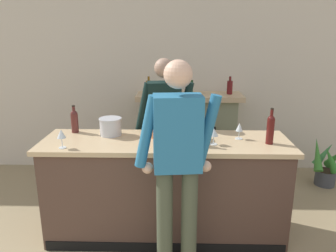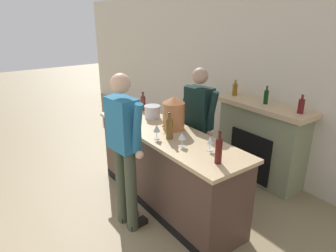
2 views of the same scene
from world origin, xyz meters
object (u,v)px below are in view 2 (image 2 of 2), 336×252
fireplace_stone (260,141)px  wine_glass_front_right (210,141)px  ice_bucket_steel (152,112)px  copper_dispenser (174,113)px  wine_bottle_rose_blush (143,102)px  wine_glass_front_left (115,108)px  wine_bottle_merlot_tall (219,149)px  wine_glass_back_row (157,129)px  person_customer (124,147)px  wine_glass_near_bucket (182,137)px  person_bartender (198,125)px  wine_bottle_port_short (169,127)px

fireplace_stone → wine_glass_front_right: 1.62m
ice_bucket_steel → copper_dispenser: bearing=-2.0°
wine_bottle_rose_blush → wine_glass_front_left: 0.48m
wine_bottle_merlot_tall → wine_glass_back_row: bearing=-170.3°
person_customer → wine_glass_near_bucket: size_ratio=11.80×
wine_bottle_rose_blush → ice_bucket_steel: bearing=-12.3°
person_bartender → wine_bottle_rose_blush: size_ratio=6.14×
wine_bottle_rose_blush → wine_glass_front_right: size_ratio=1.78×
person_customer → wine_glass_front_right: 0.94m
wine_bottle_merlot_tall → wine_glass_near_bucket: (-0.52, -0.04, -0.04)m
ice_bucket_steel → wine_glass_front_left: ice_bucket_steel is taller
wine_bottle_port_short → wine_bottle_rose_blush: bearing=163.7°
wine_bottle_rose_blush → person_bartender: bearing=18.8°
fireplace_stone → wine_bottle_port_short: fireplace_stone is taller
wine_bottle_merlot_tall → wine_glass_front_left: size_ratio=1.95×
wine_bottle_rose_blush → wine_glass_front_left: (0.03, -0.48, -0.00)m
person_bartender → wine_bottle_rose_blush: bearing=-161.2°
fireplace_stone → person_customer: size_ratio=0.80×
wine_glass_front_right → wine_bottle_merlot_tall: bearing=-27.5°
person_customer → copper_dispenser: (-0.15, 0.79, 0.21)m
person_bartender → copper_dispenser: (-0.00, -0.41, 0.26)m
person_bartender → ice_bucket_steel: (-0.52, -0.40, 0.13)m
wine_glass_near_bucket → fireplace_stone: bearing=95.8°
copper_dispenser → wine_bottle_merlot_tall: copper_dispenser is taller
ice_bucket_steel → wine_glass_front_right: (1.27, -0.09, 0.02)m
copper_dispenser → wine_bottle_rose_blush: size_ratio=1.49×
wine_bottle_merlot_tall → wine_glass_front_right: 0.29m
fireplace_stone → wine_glass_near_bucket: 1.73m
wine_glass_near_bucket → wine_glass_back_row: wine_glass_back_row is taller
fireplace_stone → wine_bottle_merlot_tall: 1.83m
wine_glass_front_right → fireplace_stone: bearing=106.4°
copper_dispenser → wine_glass_front_right: bearing=-5.8°
person_customer → fireplace_stone: bearing=85.6°
person_customer → wine_bottle_port_short: size_ratio=5.73×
ice_bucket_steel → wine_bottle_port_short: bearing=-18.4°
ice_bucket_steel → wine_glass_front_right: bearing=-4.2°
wine_glass_front_right → wine_glass_back_row: bearing=-154.8°
wine_bottle_port_short → ice_bucket_steel: bearing=161.6°
person_bartender → ice_bucket_steel: person_bartender is taller
wine_bottle_merlot_tall → wine_bottle_port_short: (-0.78, -0.02, -0.01)m
fireplace_stone → person_customer: bearing=-94.4°
person_bartender → wine_glass_front_left: bearing=-138.1°
fireplace_stone → wine_bottle_merlot_tall: bearing=-66.7°
person_customer → wine_glass_front_left: 1.12m
wine_glass_near_bucket → ice_bucket_steel: bearing=165.3°
copper_dispenser → wine_glass_back_row: 0.40m
wine_glass_front_left → wine_bottle_merlot_tall: bearing=5.1°
ice_bucket_steel → wine_glass_back_row: wine_glass_back_row is taller
wine_glass_near_bucket → person_customer: bearing=-121.9°
wine_glass_front_right → wine_glass_back_row: (-0.60, -0.28, 0.01)m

